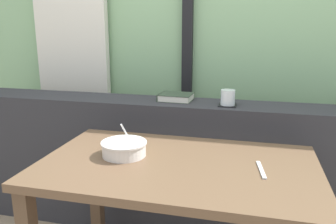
{
  "coord_description": "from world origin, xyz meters",
  "views": [
    {
      "loc": [
        0.38,
        -1.4,
        1.29
      ],
      "look_at": [
        -0.05,
        0.34,
        0.83
      ],
      "focal_mm": 36.89,
      "sensor_mm": 36.0,
      "label": 1
    }
  ],
  "objects_px": {
    "juice_glass": "(228,98)",
    "breakfast_table": "(177,186)",
    "fork_utensil": "(261,170)",
    "soup_bowl": "(124,148)",
    "coaster_square": "(228,105)",
    "closed_book": "(176,97)"
  },
  "relations": [
    {
      "from": "juice_glass",
      "to": "breakfast_table",
      "type": "bearing_deg",
      "value": -105.54
    },
    {
      "from": "breakfast_table",
      "to": "fork_utensil",
      "type": "distance_m",
      "value": 0.36
    },
    {
      "from": "soup_bowl",
      "to": "juice_glass",
      "type": "bearing_deg",
      "value": 53.38
    },
    {
      "from": "coaster_square",
      "to": "fork_utensil",
      "type": "height_order",
      "value": "coaster_square"
    },
    {
      "from": "soup_bowl",
      "to": "fork_utensil",
      "type": "height_order",
      "value": "soup_bowl"
    },
    {
      "from": "breakfast_table",
      "to": "coaster_square",
      "type": "height_order",
      "value": "coaster_square"
    },
    {
      "from": "soup_bowl",
      "to": "fork_utensil",
      "type": "distance_m",
      "value": 0.59
    },
    {
      "from": "coaster_square",
      "to": "soup_bowl",
      "type": "relative_size",
      "value": 0.49
    },
    {
      "from": "coaster_square",
      "to": "soup_bowl",
      "type": "xyz_separation_m",
      "value": [
        -0.41,
        -0.55,
        -0.1
      ]
    },
    {
      "from": "coaster_square",
      "to": "fork_utensil",
      "type": "xyz_separation_m",
      "value": [
        0.18,
        -0.57,
        -0.13
      ]
    },
    {
      "from": "juice_glass",
      "to": "soup_bowl",
      "type": "xyz_separation_m",
      "value": [
        -0.41,
        -0.55,
        -0.14
      ]
    },
    {
      "from": "breakfast_table",
      "to": "soup_bowl",
      "type": "relative_size",
      "value": 5.74
    },
    {
      "from": "juice_glass",
      "to": "soup_bowl",
      "type": "bearing_deg",
      "value": -126.62
    },
    {
      "from": "closed_book",
      "to": "soup_bowl",
      "type": "xyz_separation_m",
      "value": [
        -0.1,
        -0.62,
        -0.11
      ]
    },
    {
      "from": "breakfast_table",
      "to": "closed_book",
      "type": "bearing_deg",
      "value": 103.45
    },
    {
      "from": "juice_glass",
      "to": "closed_book",
      "type": "bearing_deg",
      "value": 167.83
    },
    {
      "from": "coaster_square",
      "to": "soup_bowl",
      "type": "bearing_deg",
      "value": -126.62
    },
    {
      "from": "breakfast_table",
      "to": "fork_utensil",
      "type": "xyz_separation_m",
      "value": [
        0.34,
        0.0,
        0.11
      ]
    },
    {
      "from": "breakfast_table",
      "to": "soup_bowl",
      "type": "height_order",
      "value": "soup_bowl"
    },
    {
      "from": "juice_glass",
      "to": "fork_utensil",
      "type": "relative_size",
      "value": 0.5
    },
    {
      "from": "coaster_square",
      "to": "juice_glass",
      "type": "distance_m",
      "value": 0.04
    },
    {
      "from": "coaster_square",
      "to": "juice_glass",
      "type": "bearing_deg",
      "value": 180.0
    }
  ]
}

